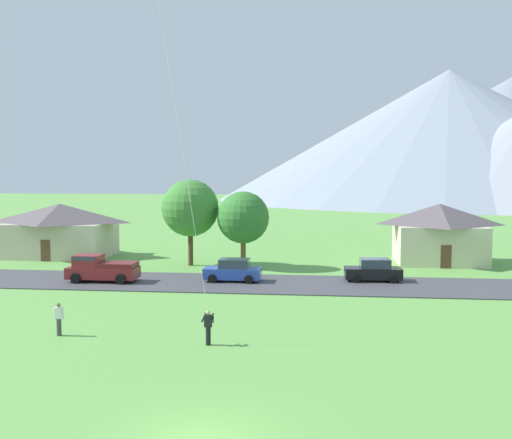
# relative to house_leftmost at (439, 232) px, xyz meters

# --- Properties ---
(road_strip) EXTENTS (160.00, 7.64, 0.08)m
(road_strip) POSITION_rel_house_leftmost_xyz_m (-14.11, -12.21, -2.74)
(road_strip) COLOR #424247
(road_strip) RESTS_ON ground
(mountain_far_east_ridge) EXTENTS (136.52, 136.52, 38.41)m
(mountain_far_east_ridge) POSITION_rel_house_leftmost_xyz_m (26.23, 130.52, 16.43)
(mountain_far_east_ridge) COLOR gray
(mountain_far_east_ridge) RESTS_ON ground
(mountain_central_ridge) EXTENTS (132.57, 132.57, 37.52)m
(mountain_central_ridge) POSITION_rel_house_leftmost_xyz_m (47.21, 138.96, 15.98)
(mountain_central_ridge) COLOR gray
(mountain_central_ridge) RESTS_ON ground
(house_leftmost) EXTENTS (8.21, 7.02, 5.37)m
(house_leftmost) POSITION_rel_house_leftmost_xyz_m (0.00, 0.00, 0.00)
(house_leftmost) COLOR beige
(house_leftmost) RESTS_ON ground
(house_left_center) EXTENTS (10.30, 7.05, 5.16)m
(house_left_center) POSITION_rel_house_leftmost_xyz_m (-35.85, 0.07, -0.11)
(house_left_center) COLOR beige
(house_left_center) RESTS_ON ground
(tree_near_left) EXTENTS (5.01, 5.01, 7.58)m
(tree_near_left) POSITION_rel_house_leftmost_xyz_m (-22.04, -4.02, 2.28)
(tree_near_left) COLOR #4C3823
(tree_near_left) RESTS_ON ground
(tree_left_of_center) EXTENTS (4.45, 4.45, 6.59)m
(tree_left_of_center) POSITION_rel_house_leftmost_xyz_m (-17.23, -4.98, 1.57)
(tree_left_of_center) COLOR brown
(tree_left_of_center) RESTS_ON ground
(parked_car_blue_west_end) EXTENTS (4.21, 2.09, 1.68)m
(parked_car_blue_west_end) POSITION_rel_house_leftmost_xyz_m (-17.12, -11.63, -1.91)
(parked_car_blue_west_end) COLOR #2847A8
(parked_car_blue_west_end) RESTS_ON road_strip
(parked_car_black_mid_west) EXTENTS (4.27, 2.21, 1.68)m
(parked_car_black_mid_west) POSITION_rel_house_leftmost_xyz_m (-6.66, -10.35, -1.91)
(parked_car_black_mid_west) COLOR black
(parked_car_black_mid_west) RESTS_ON road_strip
(pickup_truck_maroon_west_side) EXTENTS (5.21, 2.34, 1.99)m
(pickup_truck_maroon_west_side) POSITION_rel_house_leftmost_xyz_m (-26.88, -12.83, -1.72)
(pickup_truck_maroon_west_side) COLOR maroon
(pickup_truck_maroon_west_side) RESTS_ON road_strip
(watcher_person) EXTENTS (0.56, 0.24, 1.68)m
(watcher_person) POSITION_rel_house_leftmost_xyz_m (-23.63, -27.22, -1.90)
(watcher_person) COLOR #3D3D42
(watcher_person) RESTS_ON ground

